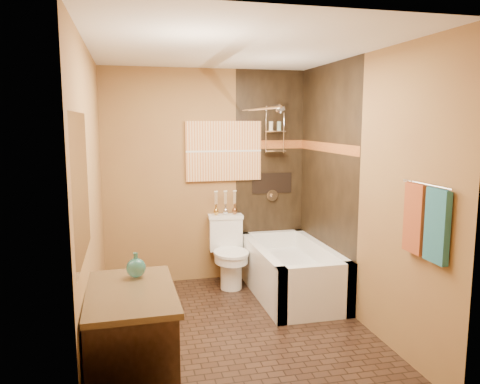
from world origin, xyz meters
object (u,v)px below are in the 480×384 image
object	(u,v)px
bathtub	(291,275)
sunset_painting	(224,151)
toilet	(229,251)
vanity	(131,349)

from	to	relation	value
bathtub	sunset_painting	bearing A→B (deg)	129.61
toilet	vanity	size ratio (longest dim) A/B	0.86
sunset_painting	bathtub	world-z (taller)	sunset_painting
bathtub	toilet	xyz separation A→B (m)	(-0.60, 0.46, 0.18)
toilet	vanity	distance (m)	2.44
sunset_painting	vanity	size ratio (longest dim) A/B	0.96
bathtub	vanity	xyz separation A→B (m)	(-1.72, -1.70, 0.19)
bathtub	toilet	world-z (taller)	toilet
sunset_painting	toilet	bearing A→B (deg)	-90.00
toilet	bathtub	bearing A→B (deg)	-33.15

